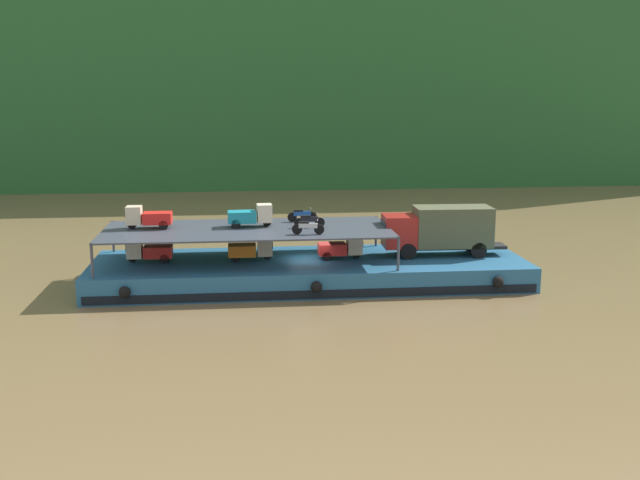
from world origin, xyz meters
TOP-DOWN VIEW (x-y plane):
  - ground_plane at (0.00, 0.00)m, footprint 400.00×400.00m
  - hillside_far_bank at (0.00, 62.07)m, footprint 124.40×38.87m
  - cargo_barge at (0.00, -0.02)m, footprint 26.62×8.60m
  - covered_lorry at (8.33, 0.27)m, footprint 7.90×2.47m
  - cargo_rack at (-3.80, 0.00)m, footprint 17.42×7.27m
  - mini_truck_lower_stern at (-9.81, 0.34)m, footprint 2.74×1.21m
  - mini_truck_lower_aft at (-3.59, 0.19)m, footprint 2.74×1.20m
  - mini_truck_lower_mid at (1.98, -0.01)m, footprint 2.75×1.22m
  - mini_truck_upper_stern at (-9.80, 0.77)m, footprint 2.75×1.22m
  - mini_truck_upper_mid at (-3.56, 0.69)m, footprint 2.79×1.29m
  - motorcycle_upper_port at (-0.30, -2.18)m, footprint 1.90×0.55m
  - motorcycle_upper_centre at (-0.01, -0.00)m, footprint 1.90×0.55m
  - motorcycle_upper_stbd at (-0.28, 2.18)m, footprint 1.90×0.55m

SIDE VIEW (x-z plane):
  - ground_plane at x=0.00m, z-range 0.00..0.00m
  - cargo_barge at x=0.00m, z-range 0.00..1.50m
  - mini_truck_lower_stern at x=-9.81m, z-range 1.50..2.88m
  - mini_truck_lower_aft at x=-3.59m, z-range 1.50..2.88m
  - mini_truck_lower_mid at x=1.98m, z-range 1.50..2.88m
  - covered_lorry at x=8.33m, z-range 1.64..4.74m
  - cargo_rack at x=-3.80m, z-range 2.43..4.43m
  - motorcycle_upper_port at x=-0.30m, z-range 3.50..4.37m
  - motorcycle_upper_centre at x=-0.01m, z-range 3.50..4.37m
  - motorcycle_upper_stbd at x=-0.28m, z-range 3.50..4.37m
  - mini_truck_upper_stern at x=-9.80m, z-range 3.50..4.88m
  - mini_truck_upper_mid at x=-3.56m, z-range 3.50..4.88m
  - hillside_far_bank at x=0.00m, z-range 2.53..42.62m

